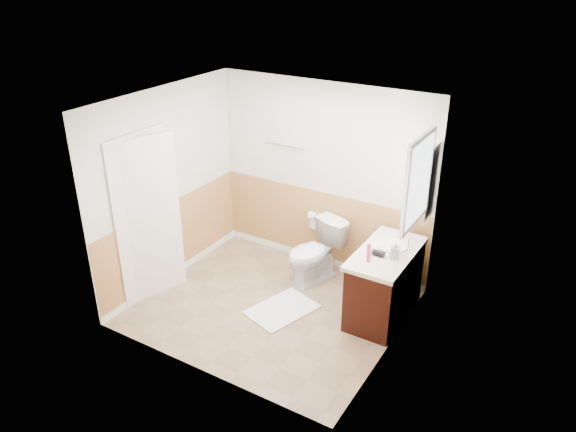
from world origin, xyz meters
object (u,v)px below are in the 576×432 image
Objects in this scene: bath_mat at (282,309)px; vanity_cabinet at (384,285)px; toilet at (314,253)px; lotion_bottle at (369,253)px; soap_dispenser at (395,250)px.

bath_mat is 0.73× the size of vanity_cabinet.
lotion_bottle reaches higher than toilet.
toilet is at bearing 149.54° from lotion_bottle.
soap_dispenser is at bearing 1.13° from toilet.
vanity_cabinet is 0.65m from lotion_bottle.
toilet is 1.01× the size of bath_mat.
bath_mat is 1.58m from soap_dispenser.
lotion_bottle is (0.96, 0.24, 0.95)m from bath_mat.
vanity_cabinet is 0.57m from soap_dispenser.
lotion_bottle is at bearing -107.77° from vanity_cabinet.
bath_mat is 1.26m from vanity_cabinet.
soap_dispenser reaches higher than toilet.
bath_mat is at bearing -152.62° from vanity_cabinet.
vanity_cabinet reaches higher than bath_mat.
bath_mat is 3.64× the size of lotion_bottle.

